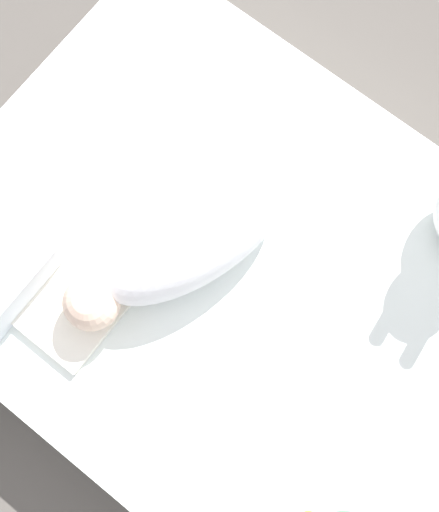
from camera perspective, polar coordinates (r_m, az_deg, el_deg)
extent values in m
plane|color=#514C47|center=(1.44, 1.80, -3.73)|extent=(12.00, 12.00, 0.00)
cube|color=white|center=(1.32, 1.96, -3.01)|extent=(1.26, 0.96, 0.24)
cube|color=white|center=(1.22, -14.43, -4.35)|extent=(0.21, 0.19, 0.02)
ellipsoid|color=white|center=(1.14, -2.28, 2.09)|extent=(0.30, 0.44, 0.17)
sphere|color=beige|center=(1.14, -12.08, -4.37)|extent=(0.11, 0.11, 0.11)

